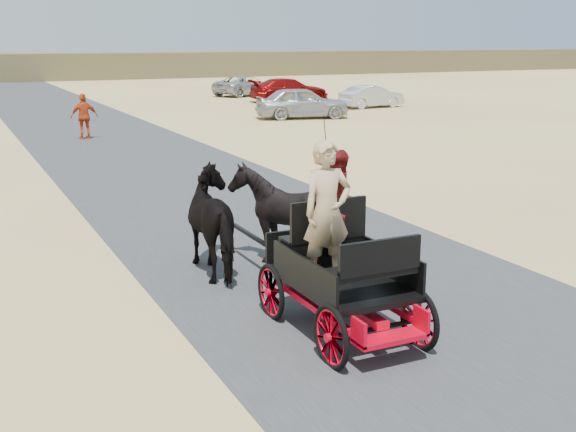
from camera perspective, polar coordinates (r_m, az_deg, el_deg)
name	(u,v)px	position (r m, az deg, el deg)	size (l,w,h in m)	color
ground	(367,292)	(11.02, 6.25, -6.01)	(140.00, 140.00, 0.00)	tan
road	(367,292)	(11.02, 6.25, -5.99)	(6.00, 140.00, 0.01)	#38383A
ridge_far	(4,67)	(71.04, -21.52, 10.87)	(140.00, 6.00, 2.40)	brown
carriage	(341,305)	(9.46, 4.22, -7.05)	(1.30, 2.40, 0.72)	black
horse_left	(220,222)	(11.70, -5.40, -0.47)	(0.91, 2.01, 1.70)	black
horse_right	(282,215)	(12.11, -0.52, 0.09)	(1.37, 1.54, 1.70)	black
driver_man	(327,212)	(9.04, 3.10, 0.33)	(0.66, 0.43, 1.80)	tan
passenger_woman	(340,208)	(9.77, 4.12, 0.67)	(0.77, 0.60, 1.58)	#660C0F
pedestrian	(84,116)	(28.56, -15.80, 7.58)	(1.01, 0.42, 1.73)	#C43E16
car_a	(302,103)	(34.85, 1.12, 8.95)	(1.78, 4.42, 1.50)	#B2B2B7
car_b	(372,97)	(40.61, 6.62, 9.36)	(1.29, 3.69, 1.22)	#B2B2B7
car_c	(289,90)	(44.18, 0.12, 9.92)	(1.96, 4.81, 1.40)	maroon
car_d	(246,86)	(49.01, -3.35, 10.24)	(2.17, 4.72, 1.31)	#B2B2B7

